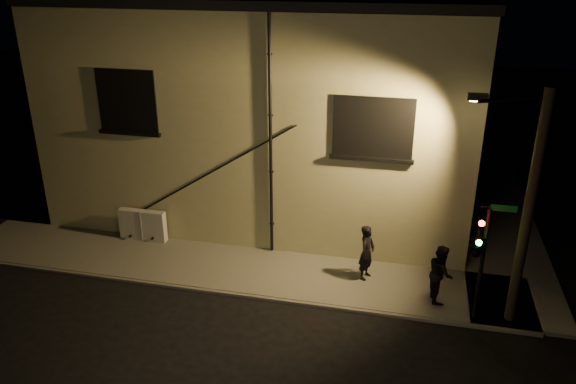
% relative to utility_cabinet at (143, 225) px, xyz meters
% --- Properties ---
extents(ground, '(90.00, 90.00, 0.00)m').
position_rel_utility_cabinet_xyz_m(ground, '(6.77, -2.70, -0.72)').
color(ground, black).
extents(sidewalk, '(21.00, 16.00, 0.12)m').
position_rel_utility_cabinet_xyz_m(sidewalk, '(8.00, 1.69, -0.66)').
color(sidewalk, '#58584F').
rests_on(sidewalk, ground).
extents(building, '(16.20, 12.23, 8.80)m').
position_rel_utility_cabinet_xyz_m(building, '(3.77, 6.29, 3.69)').
color(building, tan).
rests_on(building, ground).
extents(utility_cabinet, '(1.82, 0.31, 1.19)m').
position_rel_utility_cabinet_xyz_m(utility_cabinet, '(0.00, 0.00, 0.00)').
color(utility_cabinet, '#B6B5AD').
rests_on(utility_cabinet, sidewalk).
extents(pedestrian_a, '(0.66, 0.81, 1.90)m').
position_rel_utility_cabinet_xyz_m(pedestrian_a, '(8.49, -0.86, 0.36)').
color(pedestrian_a, black).
rests_on(pedestrian_a, sidewalk).
extents(pedestrian_b, '(0.86, 1.02, 1.87)m').
position_rel_utility_cabinet_xyz_m(pedestrian_b, '(10.84, -1.65, 0.34)').
color(pedestrian_b, black).
rests_on(pedestrian_b, sidewalk).
extents(traffic_signal, '(1.19, 2.15, 3.70)m').
position_rel_utility_cabinet_xyz_m(traffic_signal, '(11.67, -2.51, 1.90)').
color(traffic_signal, black).
rests_on(traffic_signal, sidewalk).
extents(streetlamp_pole, '(2.02, 1.39, 7.05)m').
position_rel_utility_cabinet_xyz_m(streetlamp_pole, '(12.80, -2.15, 3.04)').
color(streetlamp_pole, black).
rests_on(streetlamp_pole, ground).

